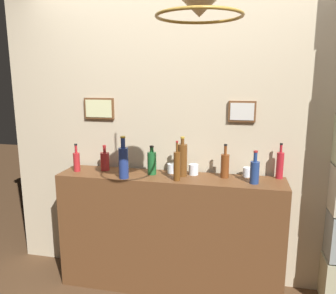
{
  "coord_description": "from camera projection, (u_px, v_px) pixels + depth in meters",
  "views": [
    {
      "loc": [
        0.54,
        -1.68,
        1.76
      ],
      "look_at": [
        0.0,
        0.8,
        1.23
      ],
      "focal_mm": 35.88,
      "sensor_mm": 36.0,
      "label": 1
    }
  ],
  "objects": [
    {
      "name": "bar_shelf_unit",
      "position": [
        169.0,
        233.0,
        2.79
      ],
      "size": [
        1.82,
        0.35,
        0.98
      ],
      "primitive_type": "cube",
      "color": "brown",
      "rests_on": "ground"
    },
    {
      "name": "liquor_bottle_port",
      "position": [
        255.0,
        171.0,
        2.49
      ],
      "size": [
        0.07,
        0.07,
        0.25
      ],
      "color": "navy",
      "rests_on": "bar_shelf_unit"
    },
    {
      "name": "liquor_bottle_bourbon",
      "position": [
        182.0,
        160.0,
        2.67
      ],
      "size": [
        0.08,
        0.08,
        0.32
      ],
      "color": "#5A3515",
      "rests_on": "bar_shelf_unit"
    },
    {
      "name": "liquor_bottle_tequila",
      "position": [
        105.0,
        161.0,
        2.85
      ],
      "size": [
        0.07,
        0.07,
        0.22
      ],
      "color": "maroon",
      "rests_on": "bar_shelf_unit"
    },
    {
      "name": "glass_tumbler_rocks",
      "position": [
        247.0,
        172.0,
        2.67
      ],
      "size": [
        0.07,
        0.07,
        0.07
      ],
      "color": "silver",
      "rests_on": "bar_shelf_unit"
    },
    {
      "name": "glass_tumbler_shot",
      "position": [
        194.0,
        169.0,
        2.72
      ],
      "size": [
        0.08,
        0.08,
        0.09
      ],
      "color": "silver",
      "rests_on": "bar_shelf_unit"
    },
    {
      "name": "panelled_rear_partition",
      "position": [
        176.0,
        119.0,
        2.84
      ],
      "size": [
        3.04,
        0.15,
        2.67
      ],
      "color": "#BCAD8E",
      "rests_on": "ground"
    },
    {
      "name": "liquor_bottle_amaro",
      "position": [
        77.0,
        161.0,
        2.81
      ],
      "size": [
        0.05,
        0.05,
        0.24
      ],
      "color": "#A22024",
      "rests_on": "bar_shelf_unit"
    },
    {
      "name": "liquor_bottle_rum",
      "position": [
        225.0,
        165.0,
        2.63
      ],
      "size": [
        0.07,
        0.07,
        0.27
      ],
      "color": "brown",
      "rests_on": "bar_shelf_unit"
    },
    {
      "name": "liquor_bottle_gin",
      "position": [
        177.0,
        166.0,
        2.55
      ],
      "size": [
        0.05,
        0.05,
        0.31
      ],
      "color": "#5F3613",
      "rests_on": "bar_shelf_unit"
    },
    {
      "name": "glass_tumbler_highball",
      "position": [
        172.0,
        168.0,
        2.78
      ],
      "size": [
        0.08,
        0.08,
        0.08
      ],
      "color": "silver",
      "rests_on": "bar_shelf_unit"
    },
    {
      "name": "liquor_bottle_brandy",
      "position": [
        280.0,
        165.0,
        2.61
      ],
      "size": [
        0.06,
        0.06,
        0.28
      ],
      "color": "#A51C25",
      "rests_on": "bar_shelf_unit"
    },
    {
      "name": "liquor_bottle_sherry",
      "position": [
        123.0,
        162.0,
        2.61
      ],
      "size": [
        0.08,
        0.08,
        0.33
      ],
      "color": "navy",
      "rests_on": "bar_shelf_unit"
    },
    {
      "name": "liquor_bottle_scotch",
      "position": [
        152.0,
        163.0,
        2.72
      ],
      "size": [
        0.07,
        0.07,
        0.24
      ],
      "color": "#195426",
      "rests_on": "bar_shelf_unit"
    }
  ]
}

